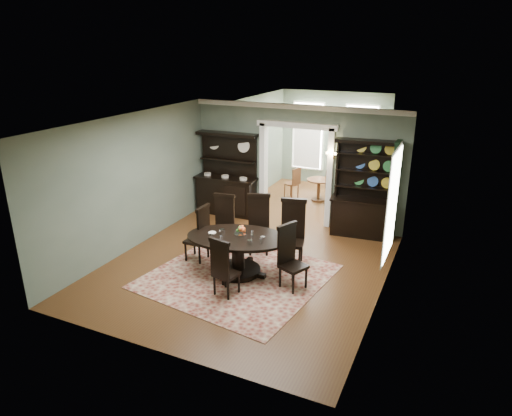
% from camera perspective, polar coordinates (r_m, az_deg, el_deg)
% --- Properties ---
extents(room, '(5.51, 6.01, 3.01)m').
position_cam_1_polar(room, '(8.97, -1.39, 1.64)').
color(room, '#583417').
rests_on(room, ground).
extents(parlor, '(3.51, 3.50, 3.01)m').
position_cam_1_polar(parlor, '(13.96, 8.63, 7.82)').
color(parlor, '#583417').
rests_on(parlor, ground).
extents(doorway_trim, '(2.08, 0.25, 2.57)m').
position_cam_1_polar(doorway_trim, '(11.59, 5.07, 6.00)').
color(doorway_trim, white).
rests_on(doorway_trim, floor).
extents(right_window, '(0.15, 1.47, 2.12)m').
position_cam_1_polar(right_window, '(9.04, 16.72, 1.08)').
color(right_window, white).
rests_on(right_window, wall_right).
extents(wall_sconce, '(0.27, 0.21, 0.21)m').
position_cam_1_polar(wall_sconce, '(11.11, 9.48, 6.64)').
color(wall_sconce, orange).
rests_on(wall_sconce, back_wall_right).
extents(rug, '(3.61, 3.55, 0.01)m').
position_cam_1_polar(rug, '(9.21, -2.31, -8.51)').
color(rug, maroon).
rests_on(rug, floor).
extents(dining_table, '(2.29, 2.29, 0.81)m').
position_cam_1_polar(dining_table, '(9.10, -2.27, -4.98)').
color(dining_table, black).
rests_on(dining_table, rug).
extents(centerpiece, '(1.22, 0.78, 0.20)m').
position_cam_1_polar(centerpiece, '(9.02, -1.98, -3.11)').
color(centerpiece, white).
rests_on(centerpiece, dining_table).
extents(chair_far_left, '(0.53, 0.51, 1.26)m').
position_cam_1_polar(chair_far_left, '(10.19, -4.07, -1.57)').
color(chair_far_left, black).
rests_on(chair_far_left, rug).
extents(chair_far_mid, '(0.63, 0.61, 1.31)m').
position_cam_1_polar(chair_far_mid, '(10.04, 0.36, -1.72)').
color(chair_far_mid, black).
rests_on(chair_far_mid, rug).
extents(chair_far_right, '(0.62, 0.60, 1.40)m').
position_cam_1_polar(chair_far_right, '(9.50, 4.60, -2.77)').
color(chair_far_right, black).
rests_on(chair_far_right, rug).
extents(chair_end_left, '(0.44, 0.48, 1.24)m').
position_cam_1_polar(chair_end_left, '(9.65, -6.97, -3.01)').
color(chair_end_left, black).
rests_on(chair_end_left, rug).
extents(chair_end_right, '(0.59, 0.60, 1.25)m').
position_cam_1_polar(chair_end_right, '(8.61, 4.23, -5.81)').
color(chair_end_right, black).
rests_on(chair_end_right, rug).
extents(chair_near, '(0.49, 0.48, 1.16)m').
position_cam_1_polar(chair_near, '(8.28, -4.17, -7.29)').
color(chair_near, black).
rests_on(chair_near, rug).
extents(sideboard, '(1.70, 0.67, 2.20)m').
position_cam_1_polar(sideboard, '(12.32, -3.66, 2.78)').
color(sideboard, black).
rests_on(sideboard, floor).
extents(welsh_dresser, '(1.53, 0.69, 2.32)m').
position_cam_1_polar(welsh_dresser, '(11.12, 13.20, 0.76)').
color(welsh_dresser, black).
rests_on(welsh_dresser, floor).
extents(parlor_table, '(0.71, 0.71, 0.65)m').
position_cam_1_polar(parlor_table, '(13.49, 7.84, 2.65)').
color(parlor_table, '#522817').
rests_on(parlor_table, parlor_floor).
extents(parlor_chair_left, '(0.45, 0.44, 0.96)m').
position_cam_1_polar(parlor_chair_left, '(13.54, 4.69, 3.22)').
color(parlor_chair_left, '#522817').
rests_on(parlor_chair_left, parlor_floor).
extents(parlor_chair_right, '(0.45, 0.44, 0.99)m').
position_cam_1_polar(parlor_chair_right, '(13.30, 9.53, 2.77)').
color(parlor_chair_right, '#522817').
rests_on(parlor_chair_right, parlor_floor).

